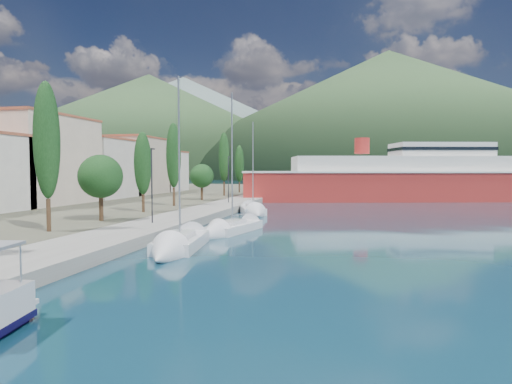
# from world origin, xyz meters

# --- Properties ---
(ground) EXTENTS (1400.00, 1400.00, 0.00)m
(ground) POSITION_xyz_m (0.00, 120.00, 0.00)
(ground) COLOR #103547
(quay) EXTENTS (5.00, 88.00, 0.80)m
(quay) POSITION_xyz_m (-9.00, 26.00, 0.40)
(quay) COLOR gray
(quay) RESTS_ON ground
(hills_far) EXTENTS (1480.00, 900.00, 180.00)m
(hills_far) POSITION_xyz_m (138.59, 618.73, 77.39)
(hills_far) COLOR slate
(hills_far) RESTS_ON ground
(hills_near) EXTENTS (1010.00, 520.00, 115.00)m
(hills_near) POSITION_xyz_m (98.04, 372.50, 49.18)
(hills_near) COLOR #34532E
(hills_near) RESTS_ON ground
(town_buildings) EXTENTS (9.20, 69.20, 11.30)m
(town_buildings) POSITION_xyz_m (-32.00, 36.91, 5.57)
(town_buildings) COLOR beige
(town_buildings) RESTS_ON land_strip
(tree_row) EXTENTS (3.75, 65.01, 10.76)m
(tree_row) POSITION_xyz_m (-14.37, 29.79, 5.80)
(tree_row) COLOR #47301E
(tree_row) RESTS_ON land_strip
(lamp_posts) EXTENTS (0.15, 46.15, 6.06)m
(lamp_posts) POSITION_xyz_m (-9.00, 15.33, 4.08)
(lamp_posts) COLOR #2D2D33
(lamp_posts) RESTS_ON quay
(sailboat_near) EXTENTS (3.55, 8.61, 12.00)m
(sailboat_near) POSITION_xyz_m (-3.80, 7.79, 0.32)
(sailboat_near) COLOR silver
(sailboat_near) RESTS_ON ground
(sailboat_mid) EXTENTS (4.13, 8.78, 12.22)m
(sailboat_mid) POSITION_xyz_m (-3.10, 15.67, 0.30)
(sailboat_mid) COLOR silver
(sailboat_mid) RESTS_ON ground
(sailboat_far) EXTENTS (5.08, 8.26, 11.58)m
(sailboat_far) POSITION_xyz_m (-3.77, 30.43, 0.32)
(sailboat_far) COLOR silver
(sailboat_far) RESTS_ON ground
(ferry) EXTENTS (56.44, 24.70, 10.97)m
(ferry) POSITION_xyz_m (16.13, 59.51, 3.34)
(ferry) COLOR #B12823
(ferry) RESTS_ON ground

